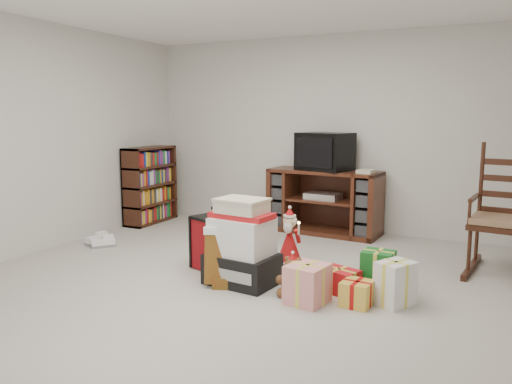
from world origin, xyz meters
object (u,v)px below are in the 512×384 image
(mrs_claus_figurine, at_px, (224,241))
(sneaker_pair, at_px, (100,241))
(gift_pile, at_px, (242,248))
(crt_television, at_px, (325,152))
(rocking_chair, at_px, (499,227))
(tv_stand, at_px, (324,202))
(teddy_bear, at_px, (293,279))
(bookshelf, at_px, (150,186))
(red_suitcase, at_px, (212,244))
(gift_cluster, at_px, (358,283))
(santa_figurine, at_px, (289,242))

(mrs_claus_figurine, height_order, sneaker_pair, mrs_claus_figurine)
(gift_pile, height_order, crt_television, crt_television)
(rocking_chair, relative_size, mrs_claus_figurine, 2.21)
(tv_stand, xyz_separation_m, teddy_bear, (0.48, -2.25, -0.26))
(bookshelf, xyz_separation_m, red_suitcase, (1.91, -1.53, -0.24))
(tv_stand, height_order, teddy_bear, tv_stand)
(red_suitcase, bearing_deg, mrs_claus_figurine, 117.68)
(mrs_claus_figurine, relative_size, crt_television, 0.79)
(mrs_claus_figurine, distance_m, gift_cluster, 1.57)
(bookshelf, relative_size, santa_figurine, 1.83)
(tv_stand, distance_m, bookshelf, 2.42)
(tv_stand, height_order, mrs_claus_figurine, tv_stand)
(bookshelf, distance_m, santa_figurine, 2.69)
(santa_figurine, distance_m, crt_television, 1.64)
(teddy_bear, bearing_deg, gift_pile, 171.59)
(gift_pile, bearing_deg, santa_figurine, 85.52)
(sneaker_pair, bearing_deg, rocking_chair, 37.48)
(gift_pile, relative_size, gift_cluster, 0.81)
(tv_stand, xyz_separation_m, gift_cluster, (0.99, -2.11, -0.26))
(rocking_chair, xyz_separation_m, gift_pile, (-2.04, -1.36, -0.11))
(bookshelf, height_order, crt_television, crt_television)
(bookshelf, height_order, santa_figurine, bookshelf)
(tv_stand, height_order, bookshelf, bookshelf)
(gift_pile, distance_m, mrs_claus_figurine, 0.70)
(red_suitcase, distance_m, sneaker_pair, 1.68)
(tv_stand, xyz_separation_m, gift_pile, (-0.04, -2.17, -0.07))
(tv_stand, bearing_deg, crt_television, -132.79)
(mrs_claus_figurine, bearing_deg, teddy_bear, -30.16)
(santa_figurine, bearing_deg, tv_stand, 94.39)
(crt_television, bearing_deg, gift_pile, -74.05)
(rocking_chair, height_order, teddy_bear, rocking_chair)
(rocking_chair, xyz_separation_m, red_suitcase, (-2.47, -1.16, -0.17))
(bookshelf, bearing_deg, tv_stand, 10.54)
(gift_pile, xyz_separation_m, santa_figurine, (0.15, 0.75, -0.11))
(teddy_bear, bearing_deg, sneaker_pair, 168.67)
(mrs_claus_figurine, bearing_deg, sneaker_pair, -178.01)
(rocking_chair, bearing_deg, crt_television, 164.99)
(tv_stand, height_order, sneaker_pair, tv_stand)
(tv_stand, distance_m, rocking_chair, 2.16)
(sneaker_pair, bearing_deg, teddy_bear, 13.58)
(tv_stand, relative_size, teddy_bear, 4.44)
(bookshelf, bearing_deg, gift_pile, -36.47)
(gift_cluster, bearing_deg, mrs_claus_figurine, 163.77)
(gift_pile, distance_m, santa_figurine, 0.77)
(bookshelf, xyz_separation_m, crt_television, (2.38, 0.44, 0.53))
(tv_stand, height_order, rocking_chair, rocking_chair)
(mrs_claus_figurine, xyz_separation_m, sneaker_pair, (-1.61, -0.06, -0.18))
(rocking_chair, bearing_deg, red_suitcase, -148.00)
(tv_stand, relative_size, crt_television, 1.96)
(santa_figurine, bearing_deg, gift_pile, -101.15)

